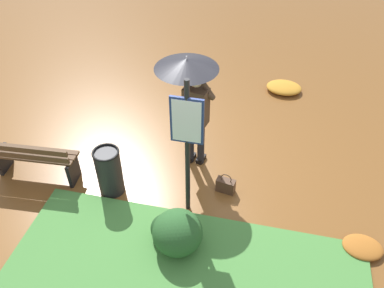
# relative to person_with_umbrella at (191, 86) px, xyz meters

# --- Properties ---
(ground_plane) EXTENTS (18.00, 18.00, 0.00)m
(ground_plane) POSITION_rel_person_with_umbrella_xyz_m (0.10, 0.09, -1.55)
(ground_plane) COLOR brown
(person_with_umbrella) EXTENTS (0.96, 0.96, 2.04)m
(person_with_umbrella) POSITION_rel_person_with_umbrella_xyz_m (0.00, 0.00, 0.00)
(person_with_umbrella) COLOR black
(person_with_umbrella) RESTS_ON ground_plane
(info_sign_post) EXTENTS (0.44, 0.07, 2.30)m
(info_sign_post) POSITION_rel_person_with_umbrella_xyz_m (-0.19, 1.05, -0.11)
(info_sign_post) COLOR black
(info_sign_post) RESTS_ON ground_plane
(handbag) EXTENTS (0.32, 0.19, 0.37)m
(handbag) POSITION_rel_person_with_umbrella_xyz_m (-0.70, 0.57, -1.42)
(handbag) COLOR #4C3323
(handbag) RESTS_ON ground_plane
(park_bench) EXTENTS (1.40, 0.46, 0.75)m
(park_bench) POSITION_rel_person_with_umbrella_xyz_m (2.41, 0.93, -1.15)
(park_bench) COLOR black
(park_bench) RESTS_ON ground_plane
(trash_bin) EXTENTS (0.42, 0.42, 0.83)m
(trash_bin) POSITION_rel_person_with_umbrella_xyz_m (1.09, 0.95, -1.13)
(trash_bin) COLOR black
(trash_bin) RESTS_ON ground_plane
(shrub_cluster) EXTENTS (0.76, 0.69, 0.62)m
(shrub_cluster) POSITION_rel_person_with_umbrella_xyz_m (-0.18, 1.74, -1.26)
(shrub_cluster) COLOR #285628
(shrub_cluster) RESTS_ON ground_plane
(leaf_pile_near_person) EXTENTS (0.76, 0.61, 0.17)m
(leaf_pile_near_person) POSITION_rel_person_with_umbrella_xyz_m (-1.48, -2.66, -1.47)
(leaf_pile_near_person) COLOR #C68428
(leaf_pile_near_person) RESTS_ON ground_plane
(leaf_pile_by_bench) EXTENTS (0.55, 0.44, 0.12)m
(leaf_pile_by_bench) POSITION_rel_person_with_umbrella_xyz_m (-2.75, 1.25, -1.49)
(leaf_pile_by_bench) COLOR #A86023
(leaf_pile_by_bench) RESTS_ON ground_plane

